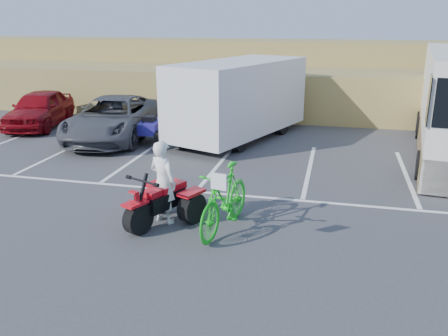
% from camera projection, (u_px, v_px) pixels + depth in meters
% --- Properties ---
extents(ground, '(100.00, 100.00, 0.00)m').
position_uv_depth(ground, '(163.00, 231.00, 9.87)').
color(ground, '#3B3B3D').
rests_on(ground, ground).
extents(parking_stripes, '(28.00, 5.16, 0.01)m').
position_uv_depth(parking_stripes, '(242.00, 174.00, 13.45)').
color(parking_stripes, white).
rests_on(parking_stripes, ground).
extents(grass_embankment, '(40.00, 8.50, 3.10)m').
position_uv_depth(grass_embankment, '(270.00, 77.00, 23.79)').
color(grass_embankment, olive).
rests_on(grass_embankment, ground).
extents(red_trike_atv, '(1.91, 2.14, 1.15)m').
position_uv_depth(red_trike_atv, '(160.00, 224.00, 10.23)').
color(red_trike_atv, red).
rests_on(red_trike_atv, ground).
extents(rider, '(0.78, 0.66, 1.82)m').
position_uv_depth(rider, '(163.00, 182.00, 10.07)').
color(rider, white).
rests_on(rider, ground).
extents(green_dirt_bike, '(1.06, 2.37, 1.38)m').
position_uv_depth(green_dirt_bike, '(225.00, 199.00, 9.74)').
color(green_dirt_bike, '#14BF19').
rests_on(green_dirt_bike, ground).
extents(grey_pickup, '(3.17, 5.70, 1.51)m').
position_uv_depth(grey_pickup, '(113.00, 118.00, 17.22)').
color(grey_pickup, '#424449').
rests_on(grey_pickup, ground).
extents(red_car, '(2.59, 4.56, 1.46)m').
position_uv_depth(red_car, '(40.00, 109.00, 19.17)').
color(red_car, maroon).
rests_on(red_car, ground).
extents(cargo_trailer, '(4.36, 6.45, 2.80)m').
position_uv_depth(cargo_trailer, '(239.00, 97.00, 17.00)').
color(cargo_trailer, silver).
rests_on(cargo_trailer, ground).
extents(quad_atv_blue, '(1.36, 1.74, 1.07)m').
position_uv_depth(quad_atv_blue, '(150.00, 143.00, 16.85)').
color(quad_atv_blue, navy).
rests_on(quad_atv_blue, ground).
extents(quad_atv_green, '(1.14, 1.44, 0.89)m').
position_uv_depth(quad_atv_green, '(200.00, 147.00, 16.26)').
color(quad_atv_green, '#145313').
rests_on(quad_atv_green, ground).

